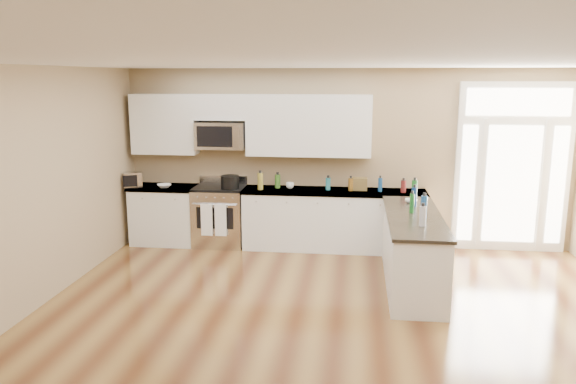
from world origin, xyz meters
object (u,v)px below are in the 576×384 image
(kitchen_range, at_px, (220,216))
(stockpot, at_px, (230,182))
(toaster_oven, at_px, (133,180))
(peninsula_cabinet, at_px, (412,253))

(kitchen_range, relative_size, stockpot, 3.77)
(toaster_oven, bearing_deg, peninsula_cabinet, -39.57)
(peninsula_cabinet, xyz_separation_m, stockpot, (-2.70, 1.34, 0.63))
(peninsula_cabinet, distance_m, kitchen_range, 3.24)
(kitchen_range, bearing_deg, stockpot, -28.69)
(kitchen_range, bearing_deg, toaster_oven, -174.95)
(toaster_oven, bearing_deg, kitchen_range, -17.28)
(kitchen_range, height_order, stockpot, stockpot)
(stockpot, bearing_deg, peninsula_cabinet, -26.35)
(stockpot, bearing_deg, kitchen_range, 151.31)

